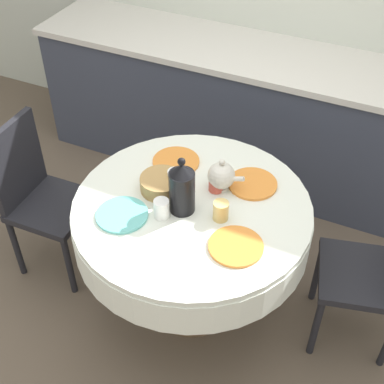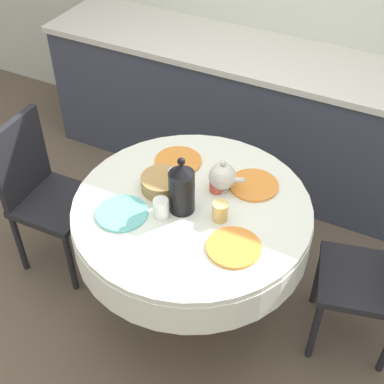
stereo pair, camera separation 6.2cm
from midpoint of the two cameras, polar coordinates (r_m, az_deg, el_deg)
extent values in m
plane|color=brown|center=(3.07, 0.59, -11.84)|extent=(12.00, 12.00, 0.00)
cube|color=#383D4C|center=(3.64, 9.66, 7.16)|extent=(3.20, 0.60, 0.88)
cube|color=beige|center=(3.41, 10.55, 13.53)|extent=(3.24, 0.64, 0.04)
cylinder|color=brown|center=(3.05, 0.59, -11.62)|extent=(0.44, 0.44, 0.04)
cylinder|color=brown|center=(2.84, 0.63, -8.28)|extent=(0.11, 0.11, 0.51)
cylinder|color=silver|center=(2.58, 0.69, -3.33)|extent=(1.14, 1.14, 0.18)
cylinder|color=silver|center=(2.51, 0.71, -1.63)|extent=(1.13, 1.13, 0.03)
cube|color=black|center=(2.73, 18.20, -8.88)|extent=(0.48, 0.48, 0.04)
cylinder|color=black|center=(2.78, 13.55, -14.23)|extent=(0.04, 0.04, 0.43)
cylinder|color=black|center=(3.00, 13.89, -8.73)|extent=(0.04, 0.04, 0.43)
cube|color=black|center=(3.06, -13.73, -1.18)|extent=(0.41, 0.41, 0.04)
cube|color=black|center=(3.00, -17.31, 3.41)|extent=(0.05, 0.38, 0.47)
cylinder|color=black|center=(3.23, -8.76, -3.19)|extent=(0.04, 0.04, 0.43)
cylinder|color=black|center=(3.04, -12.25, -7.41)|extent=(0.04, 0.04, 0.43)
cylinder|color=black|center=(3.40, -13.81, -1.37)|extent=(0.04, 0.04, 0.43)
cylinder|color=black|center=(3.22, -17.42, -5.23)|extent=(0.04, 0.04, 0.43)
cylinder|color=#60BCB7|center=(2.46, -6.79, -2.26)|extent=(0.24, 0.24, 0.01)
cylinder|color=white|center=(2.42, -2.59, -1.73)|extent=(0.07, 0.07, 0.09)
cylinder|color=orange|center=(2.31, 5.25, -5.91)|extent=(0.24, 0.24, 0.01)
cylinder|color=#DBB766|center=(2.40, 3.76, -2.08)|extent=(0.07, 0.07, 0.09)
cylinder|color=orange|center=(2.74, -0.84, 3.30)|extent=(0.24, 0.24, 0.01)
cylinder|color=white|center=(2.57, -1.04, 1.46)|extent=(0.07, 0.07, 0.09)
cylinder|color=orange|center=(2.61, 7.27, 0.74)|extent=(0.24, 0.24, 0.01)
cylinder|color=#CC4C3D|center=(2.55, 3.36, 0.97)|extent=(0.07, 0.07, 0.09)
cylinder|color=black|center=(2.41, -0.37, 0.03)|extent=(0.12, 0.12, 0.21)
cone|color=black|center=(2.32, -0.38, 2.45)|extent=(0.11, 0.11, 0.05)
sphere|color=black|center=(2.29, -0.38, 3.27)|extent=(0.04, 0.04, 0.04)
cylinder|color=silver|center=(2.58, 3.87, 0.46)|extent=(0.07, 0.07, 0.01)
sphere|color=silver|center=(2.54, 3.94, 1.68)|extent=(0.13, 0.13, 0.13)
cylinder|color=silver|center=(2.51, 5.57, 1.28)|extent=(0.08, 0.02, 0.05)
sphere|color=silver|center=(2.49, 4.03, 3.11)|extent=(0.03, 0.03, 0.03)
cylinder|color=#AD844C|center=(2.56, -2.51, 0.96)|extent=(0.20, 0.20, 0.07)
camera|label=1|loc=(0.03, -89.28, 0.64)|focal=50.00mm
camera|label=2|loc=(0.03, 90.72, -0.64)|focal=50.00mm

